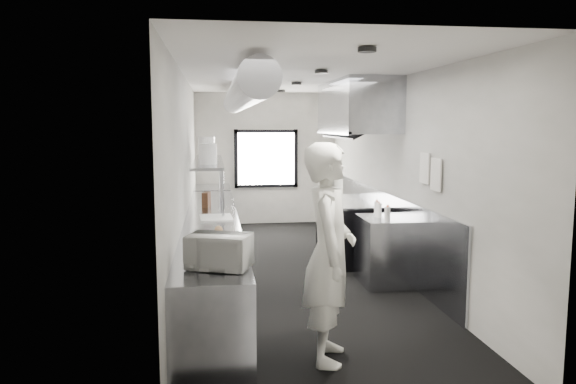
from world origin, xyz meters
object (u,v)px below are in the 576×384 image
object	(u,v)px
line_cook	(329,253)
small_plate	(219,235)
bottle_station	(385,251)
squeeze_bottle_c	(379,210)
far_work_table	(213,209)
cutting_board	(216,218)
pass_shelf	(209,163)
plate_stack_a	(208,154)
range	(351,230)
deli_tub_b	(197,248)
plate_stack_c	(206,148)
deli_tub_a	(198,250)
squeeze_bottle_d	(377,209)
plate_stack_b	(207,153)
microwave	(219,251)
knife_block	(206,200)
squeeze_bottle_b	(388,213)
prep_counter	(212,253)
squeeze_bottle_a	(387,214)
squeeze_bottle_e	(376,208)
plate_stack_d	(208,148)
exhaust_hood	(356,108)

from	to	relation	value
line_cook	small_plate	world-z (taller)	line_cook
bottle_station	squeeze_bottle_c	distance (m)	0.55
bottle_station	far_work_table	distance (m)	4.53
cutting_board	pass_shelf	bearing A→B (deg)	93.93
plate_stack_a	range	bearing A→B (deg)	12.01
pass_shelf	line_cook	distance (m)	4.12
deli_tub_b	plate_stack_c	xyz separation A→B (m)	(0.06, 3.69, 0.80)
line_cook	small_plate	size ratio (longest dim) A/B	11.62
deli_tub_a	squeeze_bottle_d	xyz separation A→B (m)	(2.34, 1.87, 0.05)
line_cook	plate_stack_b	world-z (taller)	line_cook
deli_tub_a	bottle_station	bearing A→B (deg)	35.75
microwave	plate_stack_b	xyz separation A→B (m)	(-0.12, 3.58, 0.66)
line_cook	knife_block	bearing A→B (deg)	30.19
knife_block	squeeze_bottle_c	bearing A→B (deg)	-16.22
plate_stack_c	plate_stack_a	bearing A→B (deg)	-87.94
pass_shelf	plate_stack_c	world-z (taller)	plate_stack_c
pass_shelf	plate_stack_a	xyz separation A→B (m)	(0.00, -0.77, 0.18)
range	squeeze_bottle_d	bearing A→B (deg)	-88.66
deli_tub_b	squeeze_bottle_b	distance (m)	2.86
microwave	deli_tub_b	bearing A→B (deg)	129.16
prep_counter	pass_shelf	world-z (taller)	pass_shelf
far_work_table	plate_stack_b	xyz separation A→B (m)	(-0.05, -2.60, 1.26)
line_cook	squeeze_bottle_b	bearing A→B (deg)	-18.32
microwave	plate_stack_b	distance (m)	3.64
line_cook	bottle_station	bearing A→B (deg)	-16.93
far_work_table	line_cook	xyz separation A→B (m)	(1.05, -6.14, 0.54)
prep_counter	squeeze_bottle_a	world-z (taller)	squeeze_bottle_a
range	deli_tub_a	size ratio (longest dim) A/B	12.26
prep_counter	cutting_board	size ratio (longest dim) A/B	10.78
pass_shelf	knife_block	xyz separation A→B (m)	(-0.04, -0.44, -0.52)
plate_stack_a	plate_stack_b	world-z (taller)	plate_stack_a
squeeze_bottle_c	squeeze_bottle_e	distance (m)	0.29
range	line_cook	distance (m)	3.85
microwave	deli_tub_b	xyz separation A→B (m)	(-0.20, 0.57, -0.09)
plate_stack_d	exhaust_hood	bearing A→B (deg)	-21.82
bottle_station	prep_counter	bearing A→B (deg)	175.03
range	knife_block	distance (m)	2.34
knife_block	plate_stack_c	bearing A→B (deg)	101.85
prep_counter	range	world-z (taller)	range
deli_tub_a	exhaust_hood	bearing A→B (deg)	52.98
cutting_board	squeeze_bottle_a	bearing A→B (deg)	-13.70
prep_counter	plate_stack_b	xyz separation A→B (m)	(-0.05, 1.10, 1.26)
exhaust_hood	plate_stack_c	bearing A→B (deg)	165.82
exhaust_hood	plate_stack_d	world-z (taller)	exhaust_hood
line_cook	plate_stack_b	distance (m)	3.78
cutting_board	plate_stack_d	bearing A→B (deg)	93.02
squeeze_bottle_b	squeeze_bottle_d	bearing A→B (deg)	101.33
pass_shelf	squeeze_bottle_b	xyz separation A→B (m)	(2.32, -1.86, -0.55)
knife_block	plate_stack_c	world-z (taller)	plate_stack_c
microwave	squeeze_bottle_d	bearing A→B (deg)	67.70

